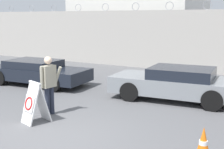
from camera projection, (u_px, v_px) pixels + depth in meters
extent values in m
plane|color=#5B5B5E|center=(50.00, 136.00, 7.82)|extent=(90.00, 90.00, 0.00)
cube|color=#ADA8A0|center=(186.00, 41.00, 16.98)|extent=(36.00, 0.30, 3.34)
torus|color=gray|center=(11.00, 9.00, 23.32)|extent=(0.47, 0.03, 0.47)
torus|color=gray|center=(32.00, 9.00, 22.30)|extent=(0.47, 0.03, 0.47)
torus|color=gray|center=(54.00, 8.00, 21.27)|extent=(0.47, 0.03, 0.47)
torus|color=gray|center=(78.00, 8.00, 20.24)|extent=(0.47, 0.03, 0.47)
torus|color=gray|center=(105.00, 7.00, 19.21)|extent=(0.47, 0.03, 0.47)
torus|color=gray|center=(136.00, 7.00, 18.18)|extent=(0.47, 0.03, 0.47)
torus|color=gray|center=(169.00, 6.00, 17.16)|extent=(0.47, 0.03, 0.47)
torus|color=gray|center=(208.00, 5.00, 16.13)|extent=(0.47, 0.03, 0.47)
cube|color=silver|center=(139.00, 23.00, 23.78)|extent=(9.05, 6.37, 4.96)
cube|color=white|center=(30.00, 104.00, 8.67)|extent=(0.64, 0.52, 1.13)
cube|color=white|center=(41.00, 102.00, 8.89)|extent=(0.64, 0.52, 1.13)
cube|color=white|center=(35.00, 83.00, 8.68)|extent=(0.59, 0.23, 0.05)
cube|color=white|center=(29.00, 103.00, 8.64)|extent=(0.50, 0.29, 0.46)
torus|color=red|center=(29.00, 104.00, 8.63)|extent=(0.41, 0.26, 0.38)
cylinder|color=#232838|center=(47.00, 101.00, 9.43)|extent=(0.15, 0.15, 0.86)
cylinder|color=#232838|center=(52.00, 100.00, 9.57)|extent=(0.15, 0.15, 0.86)
cube|color=gray|center=(49.00, 76.00, 9.36)|extent=(0.26, 0.47, 0.66)
sphere|color=beige|center=(48.00, 60.00, 9.28)|extent=(0.23, 0.23, 0.23)
cylinder|color=gray|center=(42.00, 77.00, 9.14)|extent=(0.09, 0.09, 0.63)
cylinder|color=gray|center=(58.00, 76.00, 9.53)|extent=(0.35, 0.12, 0.61)
cone|color=orange|center=(203.00, 145.00, 6.30)|extent=(0.35, 0.35, 0.75)
cylinder|color=white|center=(203.00, 143.00, 6.29)|extent=(0.18, 0.18, 0.10)
cylinder|color=black|center=(76.00, 76.00, 13.95)|extent=(0.69, 0.26, 0.68)
cylinder|color=black|center=(53.00, 84.00, 12.42)|extent=(0.69, 0.26, 0.68)
cylinder|color=black|center=(26.00, 72.00, 15.15)|extent=(0.69, 0.26, 0.68)
cylinder|color=black|center=(0.00, 78.00, 13.62)|extent=(0.69, 0.26, 0.68)
cube|color=black|center=(38.00, 73.00, 13.76)|extent=(4.73, 2.22, 0.52)
cube|color=black|center=(34.00, 64.00, 13.78)|extent=(2.34, 1.83, 0.32)
cylinder|color=black|center=(129.00, 92.00, 11.03)|extent=(0.70, 0.26, 0.69)
cylinder|color=black|center=(145.00, 83.00, 12.59)|extent=(0.70, 0.26, 0.69)
cylinder|color=black|center=(212.00, 101.00, 9.86)|extent=(0.70, 0.26, 0.69)
cylinder|color=black|center=(218.00, 89.00, 11.42)|extent=(0.70, 0.26, 0.69)
cube|color=gray|center=(175.00, 85.00, 11.19)|extent=(4.69, 2.28, 0.58)
cube|color=black|center=(182.00, 73.00, 11.01)|extent=(2.33, 1.87, 0.37)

